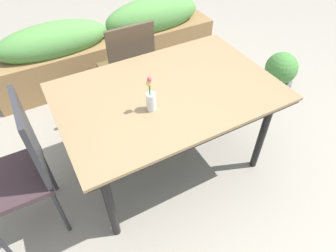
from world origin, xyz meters
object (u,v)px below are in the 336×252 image
(flower_vase, at_px, (151,98))
(chair_end_left, at_px, (21,167))
(potted_plant, at_px, (280,74))
(dining_table, at_px, (168,98))
(chair_far_side, at_px, (129,66))
(planter_box, at_px, (110,44))

(flower_vase, bearing_deg, chair_end_left, 171.89)
(chair_end_left, distance_m, potted_plant, 2.56)
(chair_end_left, bearing_deg, flower_vase, -97.51)
(dining_table, relative_size, flower_vase, 5.85)
(chair_far_side, relative_size, planter_box, 0.38)
(dining_table, xyz_separation_m, planter_box, (0.10, 1.53, -0.35))
(potted_plant, bearing_deg, chair_far_side, 161.53)
(dining_table, bearing_deg, flower_vase, -147.26)
(planter_box, height_order, potted_plant, planter_box)
(chair_end_left, xyz_separation_m, planter_box, (1.12, 1.53, -0.22))
(flower_vase, distance_m, potted_plant, 1.84)
(chair_end_left, bearing_deg, chair_far_side, -52.74)
(flower_vase, bearing_deg, dining_table, 32.74)
(chair_end_left, xyz_separation_m, chair_far_side, (1.05, 0.78, -0.05))
(planter_box, bearing_deg, potted_plant, -41.72)
(planter_box, relative_size, potted_plant, 5.18)
(chair_far_side, distance_m, planter_box, 0.77)
(chair_end_left, bearing_deg, planter_box, -35.71)
(dining_table, bearing_deg, chair_far_side, 88.75)
(dining_table, distance_m, flower_vase, 0.27)
(dining_table, relative_size, chair_end_left, 1.47)
(planter_box, bearing_deg, chair_far_side, -95.99)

